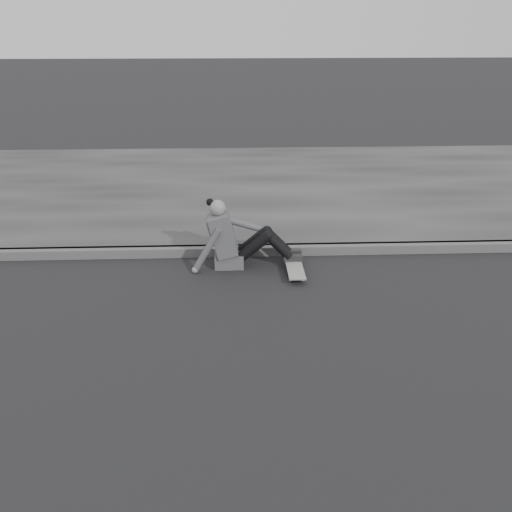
{
  "coord_description": "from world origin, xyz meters",
  "views": [
    {
      "loc": [
        -0.01,
        -4.36,
        2.92
      ],
      "look_at": [
        0.23,
        1.35,
        0.5
      ],
      "focal_mm": 40.0,
      "sensor_mm": 36.0,
      "label": 1
    }
  ],
  "objects": [
    {
      "name": "sidewalk",
      "position": [
        0.0,
        5.6,
        0.06
      ],
      "size": [
        24.0,
        6.0,
        0.12
      ],
      "primitive_type": "cube",
      "color": "#333333",
      "rests_on": "ground"
    },
    {
      "name": "seated_woman",
      "position": [
        -0.0,
        2.24,
        0.36
      ],
      "size": [
        1.38,
        0.46,
        0.88
      ],
      "color": "#4B4B4D",
      "rests_on": "ground"
    },
    {
      "name": "ground",
      "position": [
        0.0,
        0.0,
        0.0
      ],
      "size": [
        80.0,
        80.0,
        0.0
      ],
      "primitive_type": "plane",
      "color": "black",
      "rests_on": "ground"
    },
    {
      "name": "skateboard",
      "position": [
        0.73,
        2.0,
        0.07
      ],
      "size": [
        0.2,
        0.78,
        0.09
      ],
      "color": "#A9A9A4",
      "rests_on": "ground"
    },
    {
      "name": "curb",
      "position": [
        0.0,
        2.58,
        0.06
      ],
      "size": [
        24.0,
        0.16,
        0.12
      ],
      "primitive_type": "cube",
      "color": "#4F4F4F",
      "rests_on": "ground"
    }
  ]
}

